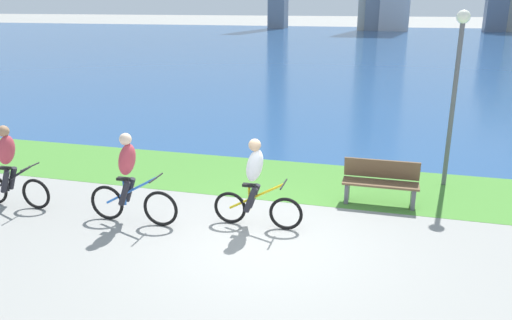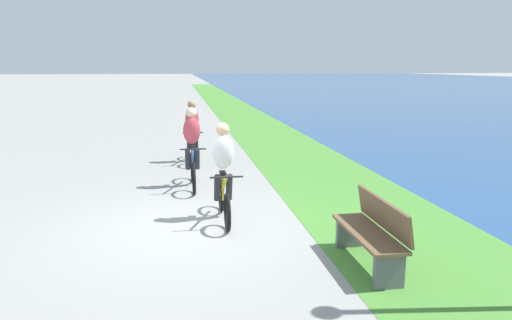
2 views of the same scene
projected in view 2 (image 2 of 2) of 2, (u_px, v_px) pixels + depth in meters
The scene contains 6 objects.
ground_plane at pixel (188, 227), 7.52m from camera, with size 300.00×300.00×0.00m, color gray.
grass_strip_bayside at pixel (377, 217), 8.05m from camera, with size 120.00×2.74×0.01m, color #478433.
cyclist_lead at pixel (223, 172), 7.74m from camera, with size 1.67×0.52×1.66m.
cyclist_trailing at pixel (192, 149), 9.85m from camera, with size 1.77×0.52×1.72m.
cyclist_distant_rear at pixel (192, 132), 12.45m from camera, with size 1.62×0.52×1.67m.
bench_near_path at pixel (372, 233), 6.01m from camera, with size 1.50×0.47×0.90m.
Camera 2 is at (7.24, -0.09, 2.56)m, focal length 32.67 mm.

